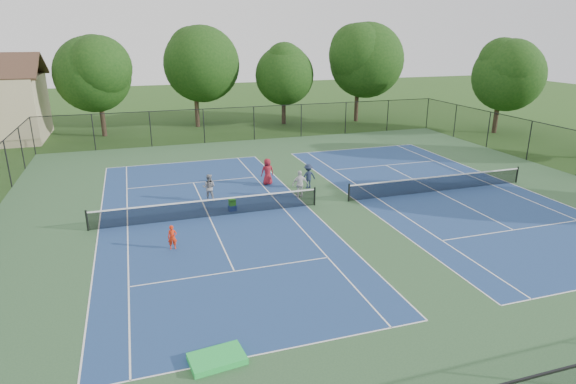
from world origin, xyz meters
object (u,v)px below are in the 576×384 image
object	(u,v)px
tree_side_e	(502,71)
instructor	(209,187)
tree_back_b	(194,61)
tree_back_c	(284,71)
bystander_a	(300,184)
bystander_b	(308,176)
bystander_c	(267,172)
ball_crate	(232,208)
ball_hopper	(232,202)
tree_back_d	(359,57)
tree_back_a	(97,70)
child_player	(172,237)

from	to	relation	value
tree_side_e	instructor	world-z (taller)	tree_side_e
tree_side_e	tree_back_b	bearing A→B (deg)	156.04
tree_back_c	bystander_a	world-z (taller)	tree_back_c
instructor	bystander_b	bearing A→B (deg)	-155.13
bystander_c	ball_crate	distance (m)	5.14
bystander_c	ball_hopper	xyz separation A→B (m)	(-3.13, -4.02, -0.37)
tree_back_b	tree_back_c	distance (m)	9.12
tree_back_d	bystander_c	bearing A→B (deg)	-128.64
tree_back_a	tree_side_e	xyz separation A→B (m)	(36.00, -10.00, -0.23)
tree_back_b	tree_back_c	size ratio (longest dim) A/B	1.19
bystander_c	ball_hopper	bearing A→B (deg)	48.86
tree_back_a	bystander_b	distance (m)	25.01
tree_back_c	instructor	xyz separation A→B (m)	(-11.55, -22.35, -4.69)
tree_back_c	child_player	distance (m)	32.13
tree_back_d	child_player	world-z (taller)	tree_back_d
tree_back_c	bystander_a	bearing A→B (deg)	-105.22
tree_side_e	ball_hopper	world-z (taller)	tree_side_e
bystander_c	ball_hopper	size ratio (longest dim) A/B	4.70
bystander_b	ball_hopper	distance (m)	5.91
tree_back_c	tree_back_d	distance (m)	8.17
tree_side_e	bystander_b	world-z (taller)	tree_side_e
tree_back_a	tree_side_e	size ratio (longest dim) A/B	1.03
tree_back_c	instructor	bearing A→B (deg)	-117.32
ball_crate	ball_hopper	xyz separation A→B (m)	(0.00, 0.00, 0.33)
instructor	tree_back_c	bearing A→B (deg)	-96.62
tree_back_a	tree_back_c	distance (m)	18.04
bystander_b	ball_hopper	xyz separation A→B (m)	(-5.33, -2.52, -0.29)
tree_back_c	tree_side_e	distance (m)	21.10
tree_side_e	bystander_c	xyz separation A→B (m)	(-25.50, -9.39, -4.96)
instructor	ball_crate	world-z (taller)	instructor
tree_back_c	bystander_a	distance (m)	24.71
child_player	bystander_c	world-z (taller)	bystander_c
tree_back_b	tree_side_e	size ratio (longest dim) A/B	1.13
bystander_c	tree_back_a	bearing A→B (deg)	-64.86
bystander_c	ball_hopper	world-z (taller)	bystander_c
bystander_a	tree_back_b	bearing A→B (deg)	-85.25
child_player	bystander_b	xyz separation A→B (m)	(8.87, 6.52, 0.21)
tree_back_d	instructor	bearing A→B (deg)	-132.48
bystander_b	ball_crate	distance (m)	5.93
tree_back_d	ball_crate	size ratio (longest dim) A/B	24.84
tree_back_b	ball_hopper	size ratio (longest dim) A/B	27.78
tree_back_d	ball_crate	bearing A→B (deg)	-128.51
child_player	bystander_c	bearing A→B (deg)	56.14
tree_back_d	bystander_c	xyz separation A→B (m)	(-15.50, -19.39, -5.98)
tree_back_d	ball_crate	xyz separation A→B (m)	(-18.63, -23.41, -6.67)
bystander_b	bystander_c	size ratio (longest dim) A/B	0.91
tree_side_e	ball_hopper	distance (m)	32.06
tree_back_b	tree_side_e	bearing A→B (deg)	-23.96
tree_back_a	tree_back_d	size ratio (longest dim) A/B	0.88
tree_back_c	child_player	xyz separation A→B (m)	(-14.17, -28.41, -4.92)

